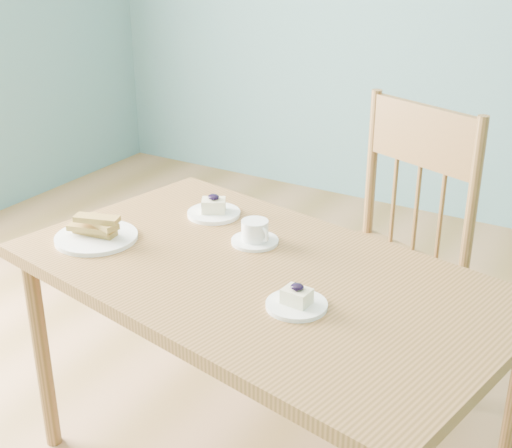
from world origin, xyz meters
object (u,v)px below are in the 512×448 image
(coffee_cup, at_px, (255,234))
(cheesecake_plate_near, at_px, (297,301))
(dining_chair, at_px, (383,257))
(dining_table, at_px, (260,294))
(cheesecake_plate_far, at_px, (214,210))
(biscotti_plate, at_px, (96,232))

(coffee_cup, bearing_deg, cheesecake_plate_near, -22.14)
(dining_chair, distance_m, cheesecake_plate_near, 0.74)
(coffee_cup, bearing_deg, dining_table, -33.44)
(cheesecake_plate_far, relative_size, biscotti_plate, 0.69)
(dining_chair, bearing_deg, biscotti_plate, -112.28)
(coffee_cup, bearing_deg, dining_chair, 85.72)
(coffee_cup, height_order, biscotti_plate, biscotti_plate)
(cheesecake_plate_far, bearing_deg, biscotti_plate, -120.61)
(dining_table, xyz_separation_m, biscotti_plate, (-0.51, -0.07, 0.09))
(dining_chair, xyz_separation_m, cheesecake_plate_near, (0.05, -0.71, 0.20))
(dining_chair, relative_size, coffee_cup, 7.55)
(dining_table, bearing_deg, coffee_cup, 135.86)
(dining_table, bearing_deg, dining_chair, 89.44)
(dining_table, height_order, dining_chair, dining_chair)
(dining_table, xyz_separation_m, cheesecake_plate_near, (0.17, -0.12, 0.09))
(cheesecake_plate_far, relative_size, coffee_cup, 1.21)
(dining_table, relative_size, dining_chair, 1.41)
(dining_chair, distance_m, coffee_cup, 0.55)
(dining_chair, xyz_separation_m, biscotti_plate, (-0.63, -0.67, 0.21))
(dining_table, distance_m, biscotti_plate, 0.52)
(cheesecake_plate_near, distance_m, coffee_cup, 0.38)
(cheesecake_plate_near, relative_size, biscotti_plate, 0.63)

